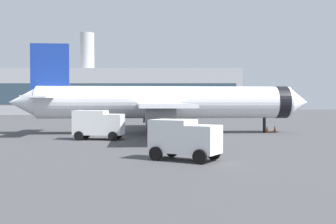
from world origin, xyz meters
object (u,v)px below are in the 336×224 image
at_px(service_truck, 98,123).
at_px(safety_cone_far, 266,129).
at_px(airplane_at_gate, 164,103).
at_px(safety_cone_mid, 275,128).
at_px(safety_cone_near, 267,129).
at_px(cargo_van, 184,138).

bearing_deg(service_truck, safety_cone_far, 30.43).
relative_size(airplane_at_gate, safety_cone_mid, 44.66).
bearing_deg(safety_cone_far, safety_cone_mid, -4.17).
height_order(airplane_at_gate, safety_cone_mid, airplane_at_gate).
xyz_separation_m(service_truck, safety_cone_near, (19.13, 10.27, -1.20)).
relative_size(service_truck, safety_cone_mid, 6.23).
relative_size(service_truck, safety_cone_far, 8.09).
distance_m(safety_cone_mid, safety_cone_far, 1.14).
bearing_deg(safety_cone_near, cargo_van, -114.28).
bearing_deg(airplane_at_gate, safety_cone_mid, 12.51).
xyz_separation_m(service_truck, cargo_van, (8.10, -14.19, -0.16)).
bearing_deg(airplane_at_gate, safety_cone_near, 9.68).
height_order(safety_cone_mid, safety_cone_far, safety_cone_mid).
relative_size(service_truck, safety_cone_near, 6.09).
xyz_separation_m(safety_cone_near, safety_cone_far, (0.06, 1.00, -0.10)).
relative_size(airplane_at_gate, service_truck, 7.17).
height_order(service_truck, safety_cone_mid, service_truck).
height_order(service_truck, safety_cone_near, service_truck).
bearing_deg(safety_cone_mid, safety_cone_near, -142.43).
xyz_separation_m(safety_cone_near, safety_cone_mid, (1.20, 0.92, -0.01)).
xyz_separation_m(safety_cone_mid, safety_cone_far, (-1.13, 0.08, -0.09)).
bearing_deg(safety_cone_near, airplane_at_gate, -170.32).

